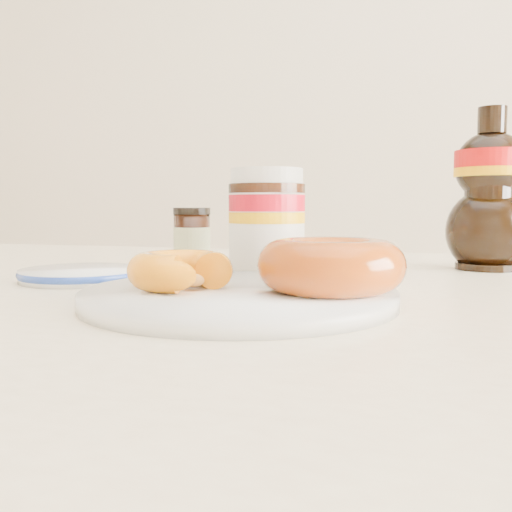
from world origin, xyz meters
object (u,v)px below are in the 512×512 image
(plate, at_px, (239,296))
(donut_whole, at_px, (331,265))
(dining_table, at_px, (259,363))
(blue_rim_saucer, at_px, (82,274))
(donut_bitten, at_px, (180,270))
(nutella_jar, at_px, (267,219))
(dark_jar, at_px, (192,238))
(syrup_bottle, at_px, (490,189))

(plate, relative_size, donut_whole, 2.18)
(dining_table, distance_m, plate, 0.15)
(plate, bearing_deg, dining_table, 97.98)
(blue_rim_saucer, bearing_deg, plate, -24.64)
(dining_table, relative_size, plate, 5.55)
(dining_table, xyz_separation_m, plate, (0.02, -0.12, 0.09))
(donut_bitten, xyz_separation_m, nutella_jar, (0.02, 0.19, 0.04))
(donut_bitten, height_order, nutella_jar, nutella_jar)
(plate, height_order, nutella_jar, nutella_jar)
(plate, height_order, donut_bitten, donut_bitten)
(nutella_jar, bearing_deg, dining_table, -82.13)
(plate, xyz_separation_m, donut_bitten, (-0.05, -0.01, 0.02))
(donut_bitten, relative_size, nutella_jar, 0.71)
(donut_bitten, distance_m, nutella_jar, 0.20)
(dining_table, distance_m, dark_jar, 0.22)
(blue_rim_saucer, bearing_deg, dining_table, 8.82)
(donut_bitten, height_order, donut_whole, donut_whole)
(donut_bitten, distance_m, blue_rim_saucer, 0.19)
(donut_whole, height_order, blue_rim_saucer, donut_whole)
(dining_table, relative_size, dark_jar, 18.17)
(donut_whole, height_order, dark_jar, dark_jar)
(donut_bitten, bearing_deg, plate, 4.84)
(nutella_jar, height_order, syrup_bottle, syrup_bottle)
(dining_table, distance_m, donut_whole, 0.19)
(syrup_bottle, bearing_deg, donut_bitten, -128.41)
(dining_table, height_order, plate, plate)
(donut_bitten, relative_size, syrup_bottle, 0.43)
(syrup_bottle, bearing_deg, nutella_jar, -149.88)
(dark_jar, xyz_separation_m, blue_rim_saucer, (-0.06, -0.16, -0.03))
(nutella_jar, bearing_deg, syrup_bottle, 30.12)
(donut_whole, relative_size, syrup_bottle, 0.58)
(syrup_bottle, relative_size, blue_rim_saucer, 1.53)
(donut_whole, distance_m, dark_jar, 0.33)
(dark_jar, bearing_deg, plate, -60.38)
(blue_rim_saucer, bearing_deg, dark_jar, 69.65)
(nutella_jar, xyz_separation_m, dark_jar, (-0.12, 0.07, -0.03))
(dining_table, bearing_deg, donut_bitten, -102.32)
(dark_jar, bearing_deg, nutella_jar, -30.63)
(plate, height_order, syrup_bottle, syrup_bottle)
(dining_table, height_order, donut_whole, donut_whole)
(blue_rim_saucer, bearing_deg, syrup_bottle, 28.76)
(syrup_bottle, bearing_deg, plate, -124.08)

